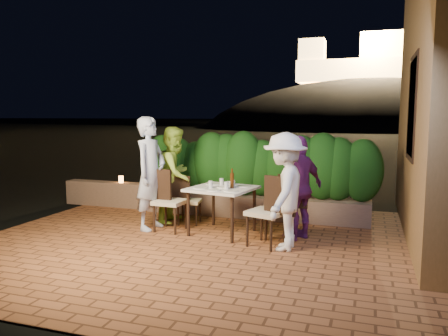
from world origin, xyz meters
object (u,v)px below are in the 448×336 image
at_px(diner_blue, 151,173).
at_px(diner_white, 285,191).
at_px(diner_purple, 299,188).
at_px(parapet_lamp, 121,179).
at_px(chair_left_back, 189,200).
at_px(chair_left_front, 170,200).
at_px(bowl, 230,183).
at_px(dining_table, 222,210).
at_px(beer_bottle, 232,178).
at_px(chair_right_back, 279,206).
at_px(diner_green, 175,175).
at_px(chair_right_front, 266,211).

xyz_separation_m(diner_blue, diner_white, (2.31, -0.41, -0.11)).
relative_size(diner_purple, parapet_lamp, 11.38).
relative_size(chair_left_back, parapet_lamp, 5.99).
bearing_deg(chair_left_front, bowl, 29.53).
distance_m(diner_blue, diner_white, 2.35).
bearing_deg(parapet_lamp, bowl, -19.94).
xyz_separation_m(dining_table, bowl, (0.02, 0.34, 0.40)).
height_order(chair_left_front, parapet_lamp, chair_left_front).
bearing_deg(diner_blue, beer_bottle, -81.15).
relative_size(dining_table, chair_right_back, 0.95).
height_order(chair_left_front, diner_green, diner_green).
xyz_separation_m(chair_right_back, parapet_lamp, (-3.56, 1.26, 0.07)).
height_order(dining_table, parapet_lamp, dining_table).
height_order(chair_left_back, diner_white, diner_white).
bearing_deg(chair_left_back, bowl, -15.91).
bearing_deg(diner_purple, beer_bottle, -49.91).
relative_size(chair_right_back, diner_purple, 0.63).
bearing_deg(beer_bottle, dining_table, 176.22).
distance_m(beer_bottle, parapet_lamp, 3.14).
bearing_deg(beer_bottle, chair_right_front, -32.89).
xyz_separation_m(bowl, chair_right_back, (0.89, -0.29, -0.27)).
bearing_deg(diner_blue, bowl, -65.31).
distance_m(bowl, chair_left_back, 0.85).
distance_m(bowl, chair_right_back, 0.97).
distance_m(dining_table, beer_bottle, 0.56).
bearing_deg(chair_right_front, chair_right_back, -82.41).
relative_size(chair_right_front, chair_right_back, 1.04).
xyz_separation_m(dining_table, diner_purple, (1.21, 0.10, 0.42)).
relative_size(chair_left_front, diner_white, 0.61).
distance_m(chair_left_front, chair_right_back, 1.78).
relative_size(diner_blue, diner_green, 1.11).
distance_m(chair_left_front, diner_purple, 2.11).
relative_size(dining_table, chair_left_back, 1.12).
bearing_deg(chair_right_back, diner_green, -24.55).
distance_m(bowl, diner_blue, 1.32).
height_order(beer_bottle, chair_left_back, beer_bottle).
height_order(diner_green, diner_purple, diner_green).
bearing_deg(diner_white, dining_table, -112.74).
height_order(chair_right_front, diner_green, diner_green).
relative_size(beer_bottle, diner_purple, 0.20).
bearing_deg(diner_blue, diner_white, -94.47).
distance_m(chair_right_front, diner_blue, 2.11).
distance_m(chair_right_back, parapet_lamp, 3.78).
relative_size(beer_bottle, diner_green, 0.18).
xyz_separation_m(chair_left_back, chair_right_front, (1.57, -0.85, 0.10)).
bearing_deg(chair_left_back, parapet_lamp, 144.83).
distance_m(bowl, diner_white, 1.37).
distance_m(chair_left_back, chair_right_front, 1.79).
distance_m(beer_bottle, diner_white, 1.05).
distance_m(chair_right_back, diner_white, 0.67).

